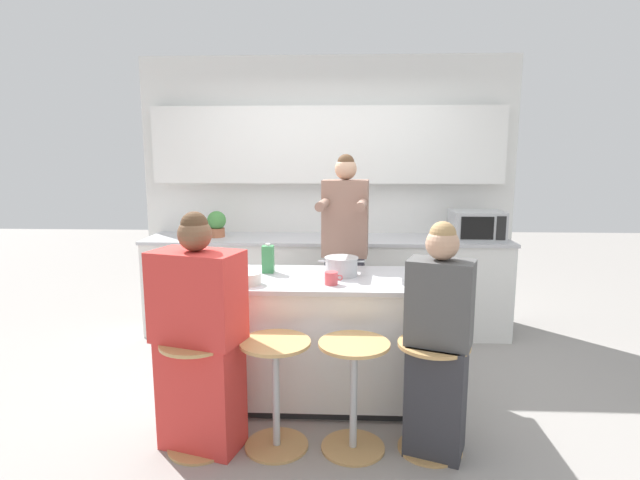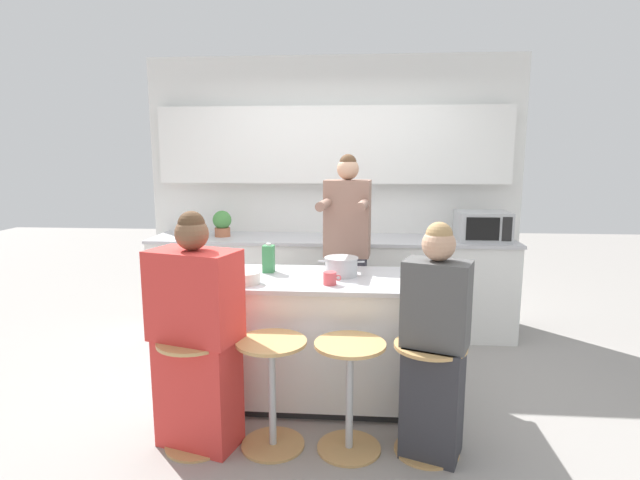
{
  "view_description": "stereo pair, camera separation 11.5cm",
  "coord_description": "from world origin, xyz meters",
  "px_view_note": "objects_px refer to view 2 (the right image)",
  "views": [
    {
      "loc": [
        0.15,
        -3.36,
        1.73
      ],
      "look_at": [
        0.0,
        0.08,
        1.14
      ],
      "focal_mm": 28.0,
      "sensor_mm": 36.0,
      "label": 1
    },
    {
      "loc": [
        0.27,
        -3.36,
        1.73
      ],
      "look_at": [
        0.0,
        0.08,
        1.14
      ],
      "focal_mm": 28.0,
      "sensor_mm": 36.0,
      "label": 2
    }
  ],
  "objects_px": {
    "bar_stool_center_right": "(350,387)",
    "cooking_pot": "(341,266)",
    "person_cooking": "(347,264)",
    "coffee_cup_near": "(330,278)",
    "person_wrapped_blanket": "(196,339)",
    "potted_plant": "(222,223)",
    "bar_stool_rightmost": "(429,389)",
    "kitchen_island": "(319,337)",
    "bar_stool_center_left": "(272,385)",
    "fruit_bowl": "(247,278)",
    "person_seated_near": "(434,351)",
    "bar_stool_leftmost": "(195,384)",
    "microwave": "(482,226)",
    "juice_carton": "(269,259)"
  },
  "relations": [
    {
      "from": "bar_stool_leftmost",
      "to": "person_wrapped_blanket",
      "type": "distance_m",
      "value": 0.27
    },
    {
      "from": "bar_stool_center_right",
      "to": "bar_stool_rightmost",
      "type": "xyz_separation_m",
      "value": [
        0.46,
        0.01,
        0.0
      ]
    },
    {
      "from": "bar_stool_leftmost",
      "to": "bar_stool_rightmost",
      "type": "bearing_deg",
      "value": 1.71
    },
    {
      "from": "person_wrapped_blanket",
      "to": "person_seated_near",
      "type": "xyz_separation_m",
      "value": [
        1.38,
        0.0,
        -0.03
      ]
    },
    {
      "from": "bar_stool_center_left",
      "to": "cooking_pot",
      "type": "bearing_deg",
      "value": 61.26
    },
    {
      "from": "coffee_cup_near",
      "to": "microwave",
      "type": "bearing_deg",
      "value": 49.46
    },
    {
      "from": "person_cooking",
      "to": "microwave",
      "type": "relative_size",
      "value": 3.65
    },
    {
      "from": "bar_stool_center_left",
      "to": "bar_stool_center_right",
      "type": "relative_size",
      "value": 1.0
    },
    {
      "from": "bar_stool_center_right",
      "to": "juice_carton",
      "type": "xyz_separation_m",
      "value": [
        -0.61,
        0.76,
        0.6
      ]
    },
    {
      "from": "bar_stool_leftmost",
      "to": "person_cooking",
      "type": "relative_size",
      "value": 0.38
    },
    {
      "from": "fruit_bowl",
      "to": "coffee_cup_near",
      "type": "height_order",
      "value": "coffee_cup_near"
    },
    {
      "from": "coffee_cup_near",
      "to": "potted_plant",
      "type": "distance_m",
      "value": 1.99
    },
    {
      "from": "bar_stool_rightmost",
      "to": "potted_plant",
      "type": "relative_size",
      "value": 2.6
    },
    {
      "from": "person_wrapped_blanket",
      "to": "coffee_cup_near",
      "type": "xyz_separation_m",
      "value": [
        0.76,
        0.45,
        0.27
      ]
    },
    {
      "from": "fruit_bowl",
      "to": "coffee_cup_near",
      "type": "bearing_deg",
      "value": 1.83
    },
    {
      "from": "bar_stool_center_left",
      "to": "juice_carton",
      "type": "height_order",
      "value": "juice_carton"
    },
    {
      "from": "kitchen_island",
      "to": "person_cooking",
      "type": "height_order",
      "value": "person_cooking"
    },
    {
      "from": "person_seated_near",
      "to": "fruit_bowl",
      "type": "height_order",
      "value": "person_seated_near"
    },
    {
      "from": "bar_stool_center_left",
      "to": "cooking_pot",
      "type": "xyz_separation_m",
      "value": [
        0.38,
        0.69,
        0.56
      ]
    },
    {
      "from": "bar_stool_rightmost",
      "to": "bar_stool_center_right",
      "type": "bearing_deg",
      "value": -178.6
    },
    {
      "from": "bar_stool_center_right",
      "to": "bar_stool_rightmost",
      "type": "bearing_deg",
      "value": 1.4
    },
    {
      "from": "cooking_pot",
      "to": "person_wrapped_blanket",
      "type": "bearing_deg",
      "value": -139.7
    },
    {
      "from": "kitchen_island",
      "to": "fruit_bowl",
      "type": "xyz_separation_m",
      "value": [
        -0.46,
        -0.21,
        0.48
      ]
    },
    {
      "from": "bar_stool_leftmost",
      "to": "juice_carton",
      "type": "distance_m",
      "value": 1.04
    },
    {
      "from": "person_cooking",
      "to": "kitchen_island",
      "type": "bearing_deg",
      "value": -101.72
    },
    {
      "from": "kitchen_island",
      "to": "person_seated_near",
      "type": "height_order",
      "value": "person_seated_near"
    },
    {
      "from": "bar_stool_center_right",
      "to": "person_wrapped_blanket",
      "type": "height_order",
      "value": "person_wrapped_blanket"
    },
    {
      "from": "bar_stool_center_right",
      "to": "potted_plant",
      "type": "relative_size",
      "value": 2.6
    },
    {
      "from": "bar_stool_center_right",
      "to": "cooking_pot",
      "type": "xyz_separation_m",
      "value": [
        -0.08,
        0.69,
        0.56
      ]
    },
    {
      "from": "cooking_pot",
      "to": "microwave",
      "type": "height_order",
      "value": "microwave"
    },
    {
      "from": "cooking_pot",
      "to": "fruit_bowl",
      "type": "bearing_deg",
      "value": -156.46
    },
    {
      "from": "bar_stool_rightmost",
      "to": "person_cooking",
      "type": "height_order",
      "value": "person_cooking"
    },
    {
      "from": "bar_stool_center_right",
      "to": "cooking_pot",
      "type": "bearing_deg",
      "value": 96.36
    },
    {
      "from": "kitchen_island",
      "to": "microwave",
      "type": "bearing_deg",
      "value": 43.96
    },
    {
      "from": "person_cooking",
      "to": "coffee_cup_near",
      "type": "distance_m",
      "value": 0.77
    },
    {
      "from": "cooking_pot",
      "to": "coffee_cup_near",
      "type": "relative_size",
      "value": 2.72
    },
    {
      "from": "person_wrapped_blanket",
      "to": "bar_stool_rightmost",
      "type": "bearing_deg",
      "value": 17.09
    },
    {
      "from": "kitchen_island",
      "to": "bar_stool_center_right",
      "type": "xyz_separation_m",
      "value": [
        0.23,
        -0.63,
        -0.06
      ]
    },
    {
      "from": "kitchen_island",
      "to": "bar_stool_leftmost",
      "type": "height_order",
      "value": "kitchen_island"
    },
    {
      "from": "bar_stool_rightmost",
      "to": "person_wrapped_blanket",
      "type": "height_order",
      "value": "person_wrapped_blanket"
    },
    {
      "from": "bar_stool_center_left",
      "to": "person_cooking",
      "type": "distance_m",
      "value": 1.36
    },
    {
      "from": "bar_stool_center_left",
      "to": "person_wrapped_blanket",
      "type": "xyz_separation_m",
      "value": [
        -0.44,
        -0.01,
        0.27
      ]
    },
    {
      "from": "person_seated_near",
      "to": "bar_stool_rightmost",
      "type": "bearing_deg",
      "value": 161.97
    },
    {
      "from": "microwave",
      "to": "potted_plant",
      "type": "distance_m",
      "value": 2.5
    },
    {
      "from": "cooking_pot",
      "to": "fruit_bowl",
      "type": "relative_size",
      "value": 1.82
    },
    {
      "from": "potted_plant",
      "to": "coffee_cup_near",
      "type": "bearing_deg",
      "value": -54.25
    },
    {
      "from": "bar_stool_center_left",
      "to": "bar_stool_rightmost",
      "type": "height_order",
      "value": "same"
    },
    {
      "from": "cooking_pot",
      "to": "potted_plant",
      "type": "height_order",
      "value": "potted_plant"
    },
    {
      "from": "bar_stool_center_right",
      "to": "person_cooking",
      "type": "distance_m",
      "value": 1.29
    },
    {
      "from": "bar_stool_rightmost",
      "to": "juice_carton",
      "type": "distance_m",
      "value": 1.43
    }
  ]
}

